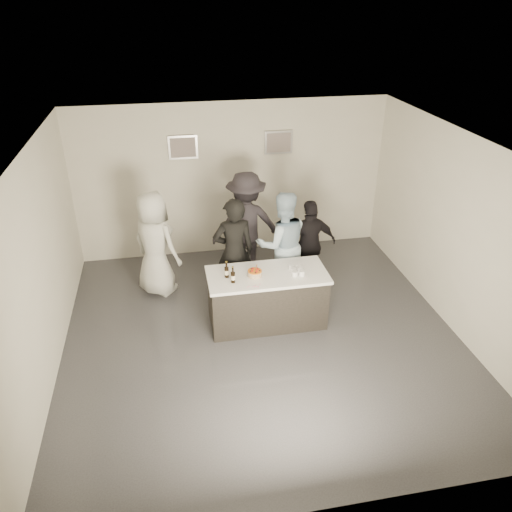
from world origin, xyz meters
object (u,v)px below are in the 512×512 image
bar_counter (267,298)px  person_guest_back (246,224)px  person_main_black (234,252)px  person_guest_right (310,245)px  person_main_blue (282,244)px  beer_bottle_a (227,270)px  cake (255,274)px  beer_bottle_b (233,275)px  person_guest_left (155,244)px

bar_counter → person_guest_back: size_ratio=0.95×
person_main_black → person_guest_right: 1.41m
person_main_blue → beer_bottle_a: bearing=36.5°
person_guest_right → person_guest_back: 1.25m
cake → beer_bottle_a: beer_bottle_a is taller
person_guest_right → person_guest_back: size_ratio=0.84×
beer_bottle_b → person_guest_left: size_ratio=0.14×
bar_counter → cake: 0.53m
beer_bottle_b → person_main_blue: person_main_blue is taller
cake → beer_bottle_a: bearing=174.1°
bar_counter → person_main_black: person_main_black is taller
beer_bottle_b → person_main_blue: (0.99, 1.01, -0.09)m
person_guest_left → person_guest_right: bearing=-144.2°
beer_bottle_b → person_main_black: (0.14, 0.87, -0.09)m
beer_bottle_b → person_main_black: 0.89m
beer_bottle_a → person_guest_back: (0.59, 1.70, -0.05)m
cake → person_guest_right: size_ratio=0.13×
person_guest_back → bar_counter: bearing=88.5°
bar_counter → beer_bottle_b: 0.82m
bar_counter → person_guest_left: person_guest_left is taller
person_main_blue → person_guest_back: 0.98m
beer_bottle_a → person_guest_right: person_guest_right is taller
cake → beer_bottle_a: size_ratio=0.84×
bar_counter → beer_bottle_a: bearing=179.0°
person_main_blue → person_guest_right: bearing=-168.4°
cake → person_main_blue: bearing=54.2°
bar_counter → beer_bottle_a: (-0.63, 0.01, 0.58)m
cake → person_main_black: size_ratio=0.12×
bar_counter → person_guest_back: 1.79m
cake → person_guest_back: bearing=84.5°
beer_bottle_b → person_main_blue: bearing=45.5°
person_main_blue → person_guest_back: (-0.47, 0.86, 0.04)m
beer_bottle_b → person_guest_right: (1.52, 1.14, -0.21)m
person_main_blue → person_guest_right: (0.53, 0.13, -0.12)m
cake → beer_bottle_a: 0.44m
person_main_blue → person_guest_left: size_ratio=1.01×
person_main_black → person_main_blue: size_ratio=1.00×
beer_bottle_b → person_main_black: person_main_black is taller
beer_bottle_b → person_guest_left: person_guest_left is taller
person_guest_right → person_guest_back: bearing=-42.5°
beer_bottle_b → person_main_black: size_ratio=0.14×
person_main_blue → person_guest_left: person_main_blue is taller
bar_counter → person_main_black: (-0.41, 0.72, 0.49)m
beer_bottle_b → person_guest_left: 1.83m
bar_counter → beer_bottle_a: beer_bottle_a is taller
beer_bottle_a → person_main_blue: person_main_blue is taller
beer_bottle_a → person_main_black: (0.22, 0.70, -0.09)m
beer_bottle_a → person_main_blue: size_ratio=0.14×
beer_bottle_a → person_guest_left: size_ratio=0.14×
beer_bottle_a → person_guest_right: (1.60, 0.97, -0.21)m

